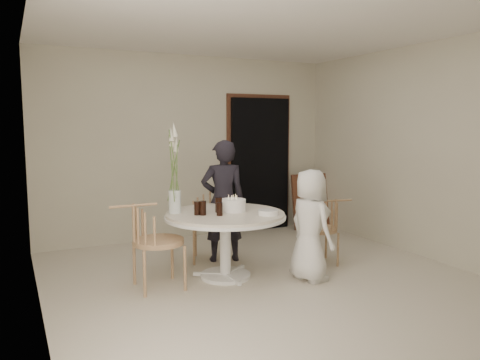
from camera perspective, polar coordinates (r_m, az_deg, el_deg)
name	(u,v)px	position (r m, az deg, el deg)	size (l,w,h in m)	color
ground	(264,279)	(5.26, 2.93, -11.97)	(4.50, 4.50, 0.00)	beige
room_shell	(265,131)	(4.98, 3.04, 5.97)	(4.50, 4.50, 4.50)	white
doorway	(260,165)	(7.48, 2.43, 1.88)	(1.00, 0.10, 2.10)	black
door_trim	(259,161)	(7.51, 2.28, 2.36)	(1.12, 0.03, 2.22)	brown
table	(225,223)	(5.16, -1.81, -5.24)	(1.33, 1.33, 0.73)	white
picture_frame	(311,201)	(7.73, 8.67, -2.56)	(0.67, 0.04, 0.89)	brown
chair_far	(210,216)	(5.94, -3.66, -4.38)	(0.59, 0.61, 0.83)	tan
chair_right	(327,222)	(5.82, 10.56, -5.04)	(0.53, 0.50, 0.79)	tan
chair_left	(146,234)	(4.87, -11.36, -6.43)	(0.55, 0.52, 0.91)	tan
girl	(223,201)	(5.78, -2.07, -2.56)	(0.55, 0.36, 1.50)	black
boy	(310,225)	(5.12, 8.57, -5.49)	(0.59, 0.39, 1.22)	white
birthday_cake	(233,205)	(5.20, -0.85, -3.10)	(0.28, 0.28, 0.19)	white
cola_tumbler_a	(197,208)	(5.01, -5.23, -3.44)	(0.07, 0.07, 0.15)	black
cola_tumbler_b	(220,209)	(4.96, -2.50, -3.56)	(0.07, 0.07, 0.14)	black
cola_tumbler_c	(203,208)	(4.99, -4.55, -3.43)	(0.07, 0.07, 0.15)	black
cola_tumbler_d	(219,205)	(5.14, -2.61, -3.04)	(0.08, 0.08, 0.17)	black
plate_stack	(268,212)	(5.01, 3.46, -3.96)	(0.22, 0.22, 0.05)	white
flower_vase	(174,178)	(5.11, -8.01, 0.23)	(0.13, 0.13, 0.99)	silver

